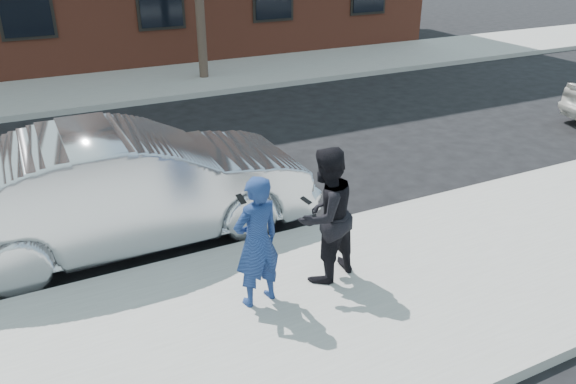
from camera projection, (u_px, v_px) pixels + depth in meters
ground at (137, 362)px, 5.89m from camera, size 100.00×100.00×0.00m
near_sidewalk at (142, 372)px, 5.65m from camera, size 50.00×3.50×0.15m
near_curb at (108, 281)px, 7.11m from camera, size 50.00×0.10×0.15m
far_sidewalk at (40, 96)px, 14.96m from camera, size 50.00×3.50×0.15m
far_curb at (47, 114)px, 13.50m from camera, size 50.00×0.10×0.15m
silver_sedan at (130, 186)px, 7.85m from camera, size 5.19×1.82×1.71m
man_hoodie at (257, 242)px, 6.27m from camera, size 0.64×0.52×1.60m
man_peacoat at (325, 215)px, 6.72m from camera, size 1.00×0.88×1.72m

